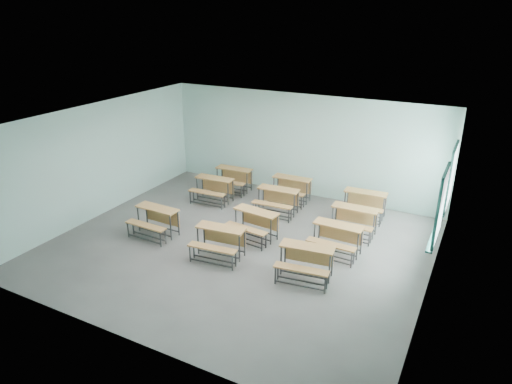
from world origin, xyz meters
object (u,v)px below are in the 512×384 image
desk_unit_r0c1 (219,238)px  desk_unit_r0c2 (306,258)px  desk_unit_r0c0 (155,217)px  desk_unit_r1c1 (254,221)px  desk_unit_r2c2 (353,217)px  desk_unit_r3c0 (233,176)px  desk_unit_r2c0 (213,186)px  desk_unit_r3c1 (291,186)px  desk_unit_r2c1 (277,198)px  desk_unit_r1c2 (336,235)px  desk_unit_r3c2 (364,201)px

desk_unit_r0c1 → desk_unit_r0c2: (2.17, 0.09, 0.00)m
desk_unit_r0c0 → desk_unit_r1c1: 2.59m
desk_unit_r0c2 → desk_unit_r2c2: bearing=75.2°
desk_unit_r0c0 → desk_unit_r3c0: 3.66m
desk_unit_r2c0 → desk_unit_r3c1: bearing=25.7°
desk_unit_r2c2 → desk_unit_r3c0: (-4.38, 1.25, 0.00)m
desk_unit_r0c1 → desk_unit_r3c1: (0.14, 3.94, 0.00)m
desk_unit_r0c0 → desk_unit_r2c1: 3.51m
desk_unit_r3c0 → desk_unit_r1c2: bearing=-31.7°
desk_unit_r0c1 → desk_unit_r1c2: same height
desk_unit_r0c2 → desk_unit_r2c0: same height
desk_unit_r0c2 → desk_unit_r3c1: (-2.03, 3.85, 0.00)m
desk_unit_r2c0 → desk_unit_r0c2: bearing=-35.8°
desk_unit_r1c1 → desk_unit_r2c0: same height
desk_unit_r0c1 → desk_unit_r2c1: (0.16, 2.90, 0.00)m
desk_unit_r2c0 → desk_unit_r2c2: size_ratio=1.02×
desk_unit_r0c1 → desk_unit_r2c0: (-1.96, 2.81, 0.00)m
desk_unit_r0c2 → desk_unit_r1c1: 2.20m
desk_unit_r2c2 → desk_unit_r0c1: bearing=-134.8°
desk_unit_r1c2 → desk_unit_r3c1: 3.39m
desk_unit_r1c1 → desk_unit_r2c2: (2.21, 1.38, 0.00)m
desk_unit_r2c1 → desk_unit_r3c0: same height
desk_unit_r2c1 → desk_unit_r3c2: bearing=18.9°
desk_unit_r0c0 → desk_unit_r3c1: bearing=60.9°
desk_unit_r0c2 → desk_unit_r1c1: (-1.88, 1.14, 0.00)m
desk_unit_r2c2 → desk_unit_r3c0: bearing=163.0°
desk_unit_r2c0 → desk_unit_r3c1: (2.10, 1.12, 0.00)m
desk_unit_r1c2 → desk_unit_r2c2: same height
desk_unit_r1c2 → desk_unit_r3c2: bearing=90.7°
desk_unit_r2c1 → desk_unit_r0c2: bearing=-57.6°
desk_unit_r3c1 → desk_unit_r2c0: bearing=-152.9°
desk_unit_r2c1 → desk_unit_r2c2: (2.34, -0.28, 0.00)m
desk_unit_r0c2 → desk_unit_r1c2: same height
desk_unit_r1c2 → desk_unit_r3c1: size_ratio=1.01×
desk_unit_r2c0 → desk_unit_r3c2: (4.43, 1.02, 0.00)m
desk_unit_r0c1 → desk_unit_r2c0: same height
desk_unit_r3c0 → desk_unit_r3c2: size_ratio=0.99×
desk_unit_r1c2 → desk_unit_r2c2: size_ratio=1.01×
desk_unit_r0c0 → desk_unit_r2c2: bearing=29.5°
desk_unit_r1c1 → desk_unit_r2c1: bearing=100.9°
desk_unit_r0c1 → desk_unit_r1c2: 2.82m
desk_unit_r2c0 → desk_unit_r2c2: 4.47m
desk_unit_r1c1 → desk_unit_r2c0: size_ratio=1.04×
desk_unit_r3c1 → desk_unit_r3c0: bearing=-179.0°
desk_unit_r0c1 → desk_unit_r0c2: 2.17m
desk_unit_r2c0 → desk_unit_r2c1: (2.13, 0.09, 0.00)m
desk_unit_r2c1 → desk_unit_r1c1: bearing=-88.7°
desk_unit_r2c0 → desk_unit_r3c0: size_ratio=1.00×
desk_unit_r3c1 → desk_unit_r0c1: bearing=-93.1°
desk_unit_r0c1 → desk_unit_r2c1: bearing=80.8°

